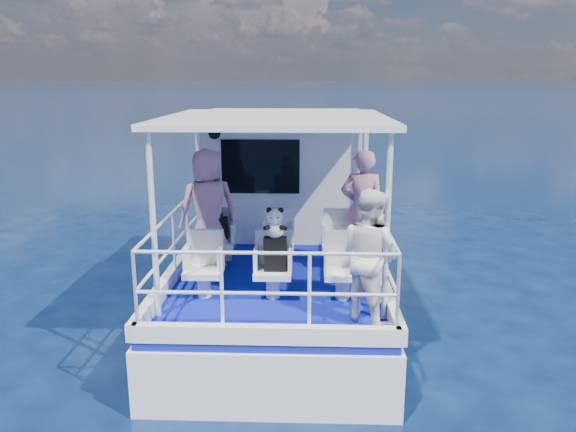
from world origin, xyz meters
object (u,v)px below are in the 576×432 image
object	(u,v)px
passenger_port_fwd	(208,208)
backpack_center	(275,254)
passenger_stbd_aft	(369,255)
panda	(275,223)

from	to	relation	value
passenger_port_fwd	backpack_center	world-z (taller)	passenger_port_fwd
passenger_port_fwd	passenger_stbd_aft	world-z (taller)	passenger_port_fwd
passenger_stbd_aft	panda	bearing A→B (deg)	17.42
backpack_center	panda	size ratio (longest dim) A/B	1.12
passenger_stbd_aft	panda	xyz separation A→B (m)	(-1.13, 0.62, 0.22)
passenger_port_fwd	passenger_stbd_aft	bearing A→B (deg)	114.80
passenger_stbd_aft	passenger_port_fwd	bearing A→B (deg)	5.90
passenger_stbd_aft	backpack_center	size ratio (longest dim) A/B	3.64
passenger_stbd_aft	panda	distance (m)	1.30
passenger_port_fwd	backpack_center	distance (m)	1.67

